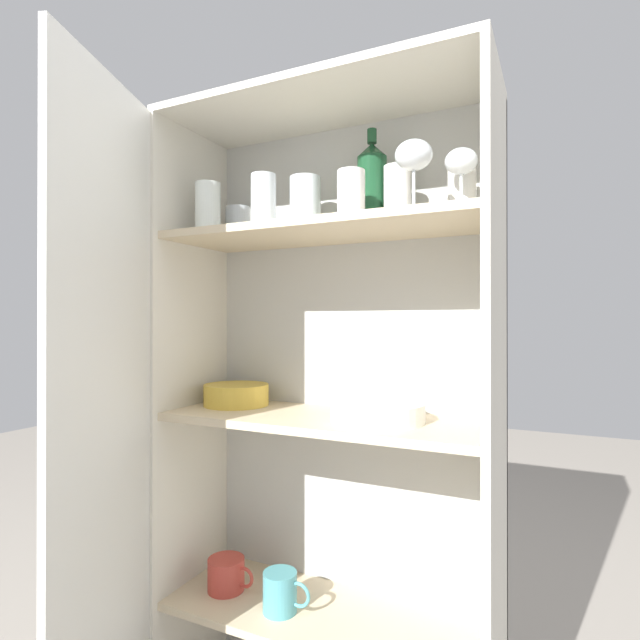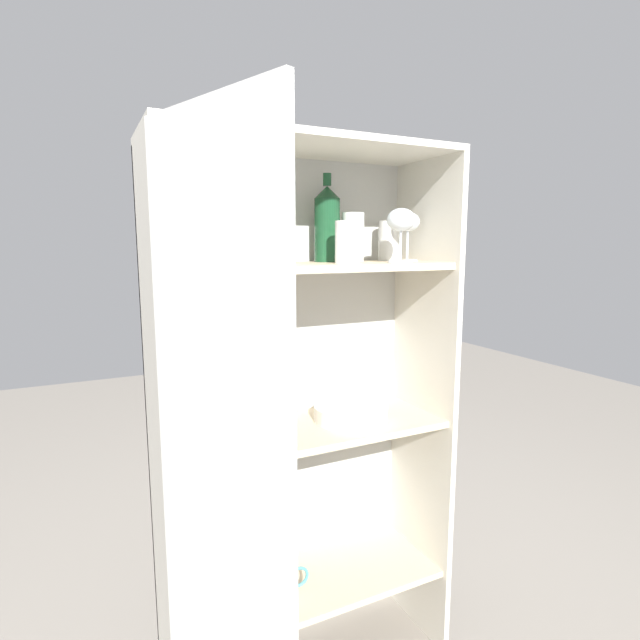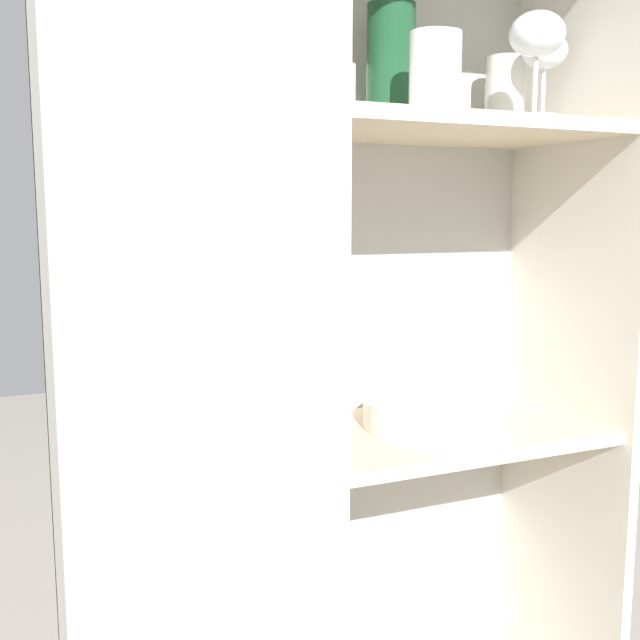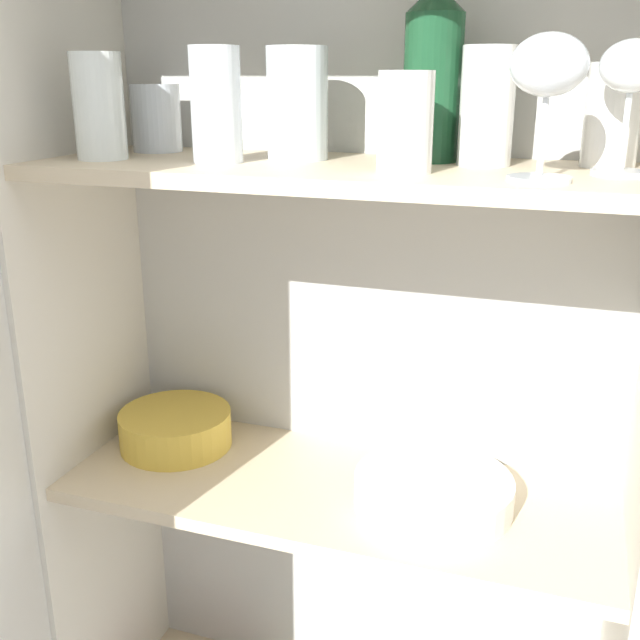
% 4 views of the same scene
% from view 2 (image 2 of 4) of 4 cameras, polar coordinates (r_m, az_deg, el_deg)
% --- Properties ---
extents(cupboard_back_panel, '(0.84, 0.02, 1.54)m').
position_cam_2_polar(cupboard_back_panel, '(1.61, -3.97, -10.15)').
color(cupboard_back_panel, silver).
rests_on(cupboard_back_panel, ground_plane).
extents(cupboard_side_left, '(0.02, 0.33, 1.54)m').
position_cam_2_polar(cupboard_side_left, '(1.37, -17.94, -14.05)').
color(cupboard_side_left, silver).
rests_on(cupboard_side_left, ground_plane).
extents(cupboard_side_right, '(0.02, 0.33, 1.54)m').
position_cam_2_polar(cupboard_side_right, '(1.68, 11.45, -9.56)').
color(cupboard_side_right, silver).
rests_on(cupboard_side_right, ground_plane).
extents(cupboard_top_panel, '(0.84, 0.33, 0.02)m').
position_cam_2_polar(cupboard_top_panel, '(1.40, -1.76, 19.37)').
color(cupboard_top_panel, silver).
rests_on(cupboard_top_panel, cupboard_side_left).
extents(shelf_board_lower, '(0.80, 0.30, 0.02)m').
position_cam_2_polar(shelf_board_lower, '(1.72, -1.53, -27.85)').
color(shelf_board_lower, beige).
extents(shelf_board_middle, '(0.80, 0.30, 0.02)m').
position_cam_2_polar(shelf_board_middle, '(1.48, -1.61, -12.44)').
color(shelf_board_middle, beige).
extents(shelf_board_upper, '(0.80, 0.30, 0.02)m').
position_cam_2_polar(shelf_board_upper, '(1.38, -1.69, 6.09)').
color(shelf_board_upper, beige).
extents(cupboard_door, '(0.16, 0.40, 1.54)m').
position_cam_2_polar(cupboard_door, '(1.06, -11.28, -20.89)').
color(cupboard_door, silver).
rests_on(cupboard_door, ground_plane).
extents(tumbler_glass_0, '(0.07, 0.07, 0.14)m').
position_cam_2_polar(tumbler_glass_0, '(1.50, 3.78, 9.41)').
color(tumbler_glass_0, white).
rests_on(tumbler_glass_0, shelf_board_upper).
extents(tumbler_glass_1, '(0.07, 0.07, 0.11)m').
position_cam_2_polar(tumbler_glass_1, '(1.37, 3.09, 8.87)').
color(tumbler_glass_1, white).
rests_on(tumbler_glass_1, shelf_board_upper).
extents(tumbler_glass_2, '(0.07, 0.07, 0.14)m').
position_cam_2_polar(tumbler_glass_2, '(1.29, -7.49, 9.49)').
color(tumbler_glass_2, white).
rests_on(tumbler_glass_2, shelf_board_upper).
extents(tumbler_glass_3, '(0.07, 0.07, 0.14)m').
position_cam_2_polar(tumbler_glass_3, '(1.23, -14.59, 9.19)').
color(tumbler_glass_3, white).
rests_on(tumbler_glass_3, shelf_board_upper).
extents(tumbler_glass_4, '(0.07, 0.07, 0.12)m').
position_cam_2_polar(tumbler_glass_4, '(1.61, 7.87, 8.94)').
color(tumbler_glass_4, white).
rests_on(tumbler_glass_4, shelf_board_upper).
extents(tumbler_glass_5, '(0.08, 0.08, 0.15)m').
position_cam_2_polar(tumbler_glass_5, '(1.39, -5.06, 9.49)').
color(tumbler_glass_5, white).
rests_on(tumbler_glass_5, shelf_board_upper).
extents(tumbler_glass_6, '(0.07, 0.07, 0.10)m').
position_cam_2_polar(tumbler_glass_6, '(1.35, -15.00, 8.22)').
color(tumbler_glass_6, white).
rests_on(tumbler_glass_6, shelf_board_upper).
extents(wine_glass_0, '(0.07, 0.07, 0.15)m').
position_cam_2_polar(wine_glass_0, '(1.55, 10.01, 10.64)').
color(wine_glass_0, white).
rests_on(wine_glass_0, shelf_board_upper).
extents(wine_glass_1, '(0.08, 0.08, 0.15)m').
position_cam_2_polar(wine_glass_1, '(1.43, 9.24, 10.93)').
color(wine_glass_1, white).
rests_on(wine_glass_1, shelf_board_upper).
extents(wine_bottle, '(0.08, 0.08, 0.26)m').
position_cam_2_polar(wine_bottle, '(1.49, 0.81, 10.96)').
color(wine_bottle, '#194728').
rests_on(wine_bottle, shelf_board_upper).
extents(plate_stack_white, '(0.22, 0.22, 0.04)m').
position_cam_2_polar(plate_stack_white, '(1.53, 3.55, -10.48)').
color(plate_stack_white, silver).
rests_on(plate_stack_white, shelf_board_middle).
extents(mixing_bowl_large, '(0.18, 0.18, 0.06)m').
position_cam_2_polar(mixing_bowl_large, '(1.41, -13.21, -11.86)').
color(mixing_bowl_large, gold).
rests_on(mixing_bowl_large, shelf_board_middle).
extents(coffee_mug_primary, '(0.13, 0.09, 0.10)m').
position_cam_2_polar(coffee_mug_primary, '(1.62, -4.29, -27.83)').
color(coffee_mug_primary, teal).
rests_on(coffee_mug_primary, shelf_board_lower).
extents(coffee_mug_extra_1, '(0.14, 0.10, 0.08)m').
position_cam_2_polar(coffee_mug_extra_1, '(1.60, -11.62, -28.86)').
color(coffee_mug_extra_1, '#BC3D33').
rests_on(coffee_mug_extra_1, shelf_board_lower).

